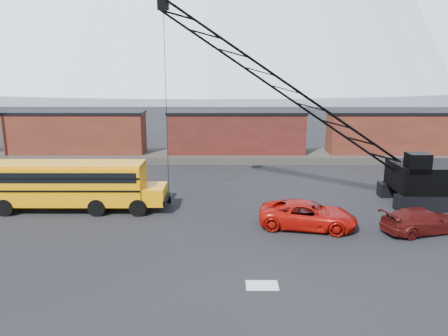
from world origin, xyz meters
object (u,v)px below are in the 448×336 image
object	(u,v)px
school_bus	(72,184)
crawler_crane	(306,102)
maroon_suv	(422,221)
red_pickup	(308,215)

from	to	relation	value
school_bus	crawler_crane	size ratio (longest dim) A/B	0.55
maroon_suv	crawler_crane	size ratio (longest dim) A/B	0.23
school_bus	crawler_crane	xyz separation A→B (m)	(15.25, 1.55, 5.15)
red_pickup	maroon_suv	bearing A→B (deg)	-85.00
school_bus	red_pickup	size ratio (longest dim) A/B	2.07
school_bus	crawler_crane	bearing A→B (deg)	5.80
red_pickup	crawler_crane	world-z (taller)	crawler_crane
school_bus	maroon_suv	world-z (taller)	school_bus
red_pickup	maroon_suv	size ratio (longest dim) A/B	1.16
maroon_suv	school_bus	bearing A→B (deg)	63.34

